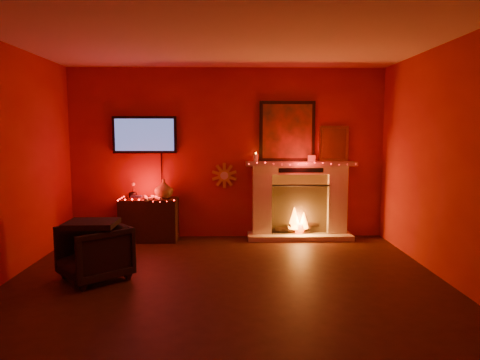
% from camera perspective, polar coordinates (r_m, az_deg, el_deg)
% --- Properties ---
extents(room, '(5.00, 5.00, 5.00)m').
position_cam_1_polar(room, '(4.35, -1.96, 1.89)').
color(room, black).
rests_on(room, ground).
extents(floor, '(5.00, 5.00, 0.00)m').
position_cam_1_polar(floor, '(4.66, -1.90, -14.91)').
color(floor, black).
rests_on(floor, ground).
extents(fireplace, '(1.72, 0.40, 2.18)m').
position_cam_1_polar(fireplace, '(6.88, 7.86, -1.74)').
color(fireplace, beige).
rests_on(fireplace, floor).
extents(tv, '(1.00, 0.07, 1.24)m').
position_cam_1_polar(tv, '(6.92, -12.58, 5.88)').
color(tv, black).
rests_on(tv, room).
extents(sunburst_clock, '(0.40, 0.03, 0.40)m').
position_cam_1_polar(sunburst_clock, '(6.85, -2.11, 0.60)').
color(sunburst_clock, orange).
rests_on(sunburst_clock, room).
extents(console_table, '(0.88, 0.55, 0.97)m').
position_cam_1_polar(console_table, '(6.84, -11.89, -4.74)').
color(console_table, black).
rests_on(console_table, floor).
extents(armchair, '(0.97, 0.97, 0.64)m').
position_cam_1_polar(armchair, '(5.24, -18.88, -9.14)').
color(armchair, black).
rests_on(armchair, floor).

